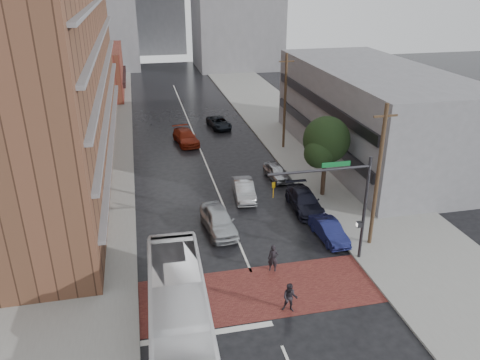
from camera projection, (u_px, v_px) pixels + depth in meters
ground at (262, 297)px, 27.17m from camera, size 160.00×160.00×0.00m
crosswalk at (259, 292)px, 27.62m from camera, size 14.00×5.00×0.02m
sidewalk_west at (88, 159)px, 47.19m from camera, size 9.00×90.00×0.15m
sidewalk_east at (304, 143)px, 51.74m from camera, size 9.00×90.00×0.15m
apartment_block at (35, 15)px, 40.17m from camera, size 10.00×44.00×28.00m
storefront_west at (96, 71)px, 71.60m from camera, size 8.00×16.00×7.00m
building_east at (371, 113)px, 46.47m from camera, size 11.00×26.00×9.00m
street_tree at (326, 143)px, 37.69m from camera, size 4.20×4.10×6.90m
signal_mast at (345, 196)px, 28.65m from camera, size 6.50×0.30×7.20m
utility_pole_near at (378, 176)px, 30.41m from camera, size 1.60×0.26×10.00m
utility_pole_far at (285, 101)px, 48.26m from camera, size 1.60×0.26×10.00m
transit_bus at (179, 317)px, 23.08m from camera, size 3.25×12.36×3.42m
pedestrian_a at (273, 258)px, 29.24m from camera, size 0.77×0.63×1.81m
pedestrian_b at (290, 298)px, 25.71m from camera, size 1.05×0.95×1.77m
car_travel_a at (219, 220)px, 33.83m from camera, size 2.47×5.19×1.71m
car_travel_b at (244, 190)px, 38.90m from camera, size 1.96×4.65×1.49m
car_travel_c at (186, 137)px, 51.45m from camera, size 2.86×5.43×1.50m
suv_travel at (219, 123)px, 56.74m from camera, size 2.74×4.89×1.29m
car_parked_near at (329, 231)px, 32.85m from camera, size 1.71×4.20×1.35m
car_parked_mid at (304, 201)px, 37.01m from camera, size 2.27×5.24×1.50m
car_parked_far at (276, 172)px, 42.64m from camera, size 1.88×4.01×1.33m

